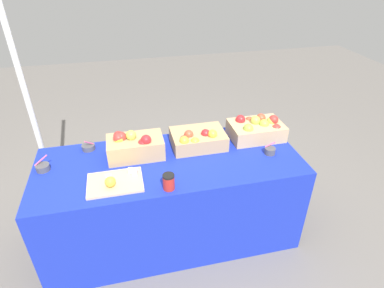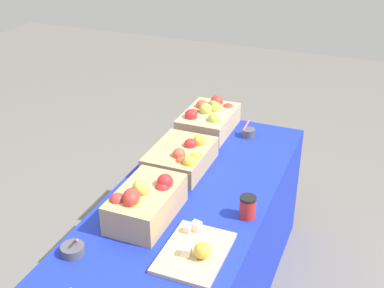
{
  "view_description": "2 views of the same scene",
  "coord_description": "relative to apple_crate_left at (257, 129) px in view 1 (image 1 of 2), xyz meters",
  "views": [
    {
      "loc": [
        -0.27,
        -1.87,
        2.05
      ],
      "look_at": [
        0.17,
        0.0,
        0.85
      ],
      "focal_mm": 29.81,
      "sensor_mm": 36.0,
      "label": 1
    },
    {
      "loc": [
        -1.88,
        -0.77,
        2.09
      ],
      "look_at": [
        0.05,
        0.01,
        1.01
      ],
      "focal_mm": 46.48,
      "sensor_mm": 36.0,
      "label": 2
    }
  ],
  "objects": [
    {
      "name": "ground_plane",
      "position": [
        -0.74,
        -0.17,
        -0.82
      ],
      "size": [
        10.0,
        10.0,
        0.0
      ],
      "primitive_type": "plane",
      "color": "slate"
    },
    {
      "name": "coffee_cup",
      "position": [
        -0.79,
        -0.48,
        -0.02
      ],
      "size": [
        0.08,
        0.08,
        0.11
      ],
      "color": "red",
      "rests_on": "table"
    },
    {
      "name": "apple_crate_left",
      "position": [
        0.0,
        0.0,
        0.0
      ],
      "size": [
        0.41,
        0.28,
        0.18
      ],
      "color": "tan",
      "rests_on": "table"
    },
    {
      "name": "apple_crate_middle",
      "position": [
        -0.49,
        -0.03,
        -0.01
      ],
      "size": [
        0.4,
        0.29,
        0.16
      ],
      "color": "tan",
      "rests_on": "table"
    },
    {
      "name": "sample_bowl_mid",
      "position": [
        -1.31,
        0.11,
        -0.05
      ],
      "size": [
        0.1,
        0.1,
        0.1
      ],
      "color": "#4C4C51",
      "rests_on": "table"
    },
    {
      "name": "cutting_board_front",
      "position": [
        -1.13,
        -0.36,
        -0.06
      ],
      "size": [
        0.35,
        0.26,
        0.09
      ],
      "color": "#D1B284",
      "rests_on": "table"
    },
    {
      "name": "sample_bowl_near",
      "position": [
        -1.6,
        -0.09,
        -0.05
      ],
      "size": [
        0.1,
        0.09,
        0.1
      ],
      "color": "#4C4C51",
      "rests_on": "table"
    },
    {
      "name": "table",
      "position": [
        -0.74,
        -0.17,
        -0.45
      ],
      "size": [
        1.9,
        0.76,
        0.74
      ],
      "primitive_type": "cube",
      "color": "#192DB7",
      "rests_on": "ground_plane"
    },
    {
      "name": "apple_crate_right",
      "position": [
        -0.97,
        -0.05,
        0.01
      ],
      "size": [
        0.4,
        0.24,
        0.21
      ],
      "color": "tan",
      "rests_on": "table"
    },
    {
      "name": "tent_pole",
      "position": [
        -1.71,
        0.37,
        0.25
      ],
      "size": [
        0.04,
        0.04,
        2.12
      ],
      "primitive_type": "cylinder",
      "color": "white",
      "rests_on": "ground_plane"
    },
    {
      "name": "sample_bowl_far",
      "position": [
        0.0,
        -0.25,
        -0.05
      ],
      "size": [
        0.08,
        0.08,
        0.09
      ],
      "color": "#4C4C51",
      "rests_on": "table"
    }
  ]
}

